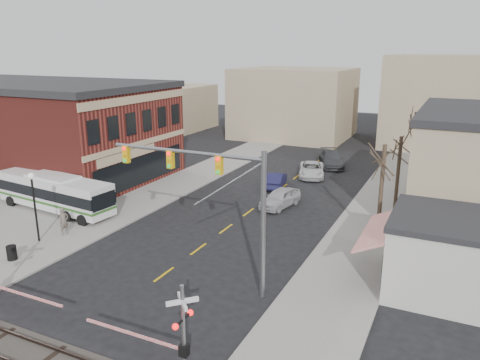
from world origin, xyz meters
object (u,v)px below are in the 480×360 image
(street_lamp, at_px, (33,193))
(car_b, at_px, (276,180))
(car_c, at_px, (311,170))
(car_d, at_px, (332,159))
(pedestrian_far, at_px, (109,204))
(trash_bin, at_px, (12,253))
(car_a, at_px, (280,198))
(transit_bus, at_px, (55,192))
(traffic_signal_mast, at_px, (218,189))
(rr_crossing_east, at_px, (174,329))
(pedestrian_near, at_px, (64,221))

(street_lamp, xyz_separation_m, car_b, (9.84, 19.31, -2.78))
(car_c, distance_m, car_d, 5.25)
(car_b, bearing_deg, pedestrian_far, 44.15)
(pedestrian_far, bearing_deg, trash_bin, -157.98)
(trash_bin, xyz_separation_m, car_c, (10.88, 27.37, 0.16))
(car_a, height_order, pedestrian_far, pedestrian_far)
(car_a, distance_m, car_c, 10.41)
(transit_bus, distance_m, car_c, 24.83)
(traffic_signal_mast, relative_size, rr_crossing_east, 1.66)
(pedestrian_near, bearing_deg, pedestrian_far, 11.29)
(traffic_signal_mast, xyz_separation_m, rr_crossing_east, (1.72, -7.02, -3.73))
(rr_crossing_east, distance_m, trash_bin, 15.53)
(traffic_signal_mast, bearing_deg, pedestrian_near, 172.37)
(car_b, relative_size, car_d, 0.77)
(car_c, bearing_deg, transit_bus, -145.17)
(car_b, xyz_separation_m, car_d, (2.66, 10.40, 0.10))
(car_c, height_order, pedestrian_near, pedestrian_near)
(traffic_signal_mast, height_order, street_lamp, traffic_signal_mast)
(car_c, xyz_separation_m, car_d, (0.73, 5.20, 0.09))
(car_d, bearing_deg, rr_crossing_east, -107.59)
(traffic_signal_mast, relative_size, car_c, 1.75)
(car_a, bearing_deg, pedestrian_near, -121.63)
(car_d, bearing_deg, traffic_signal_mast, -109.70)
(street_lamp, bearing_deg, trash_bin, -72.81)
(street_lamp, bearing_deg, pedestrian_far, 81.22)
(rr_crossing_east, bearing_deg, street_lamp, 155.54)
(street_lamp, height_order, car_b, street_lamp)
(trash_bin, bearing_deg, traffic_signal_mast, 11.70)
(trash_bin, bearing_deg, transit_bus, 120.16)
(traffic_signal_mast, bearing_deg, car_b, 102.14)
(car_d, relative_size, pedestrian_far, 3.11)
(traffic_signal_mast, xyz_separation_m, pedestrian_near, (-13.29, 1.78, -4.61))
(street_lamp, relative_size, car_c, 0.91)
(trash_bin, xyz_separation_m, pedestrian_far, (0.06, 8.98, 0.47))
(trash_bin, bearing_deg, car_d, 70.38)
(car_a, distance_m, pedestrian_near, 16.96)
(car_a, relative_size, pedestrian_far, 2.46)
(car_a, bearing_deg, transit_bus, -139.76)
(trash_bin, bearing_deg, car_a, 56.22)
(car_a, height_order, car_d, car_d)
(pedestrian_far, bearing_deg, car_d, -3.68)
(transit_bus, bearing_deg, car_d, 56.45)
(rr_crossing_east, distance_m, car_a, 21.59)
(transit_bus, distance_m, street_lamp, 6.67)
(trash_bin, distance_m, car_d, 34.57)
(transit_bus, relative_size, rr_crossing_east, 2.05)
(car_d, bearing_deg, car_a, -113.59)
(pedestrian_far, bearing_deg, car_c, -8.06)
(pedestrian_near, bearing_deg, trash_bin, -164.10)
(street_lamp, height_order, pedestrian_near, street_lamp)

